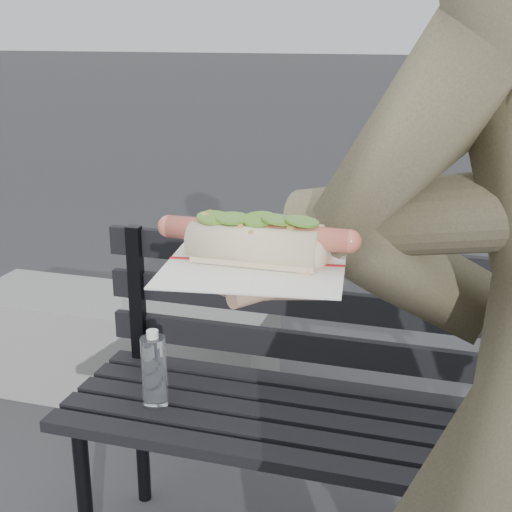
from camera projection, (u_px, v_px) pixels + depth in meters
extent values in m
cylinder|color=black|center=(85.00, 503.00, 1.86)|extent=(0.04, 0.04, 0.45)
cylinder|color=black|center=(142.00, 435.00, 2.17)|extent=(0.04, 0.04, 0.45)
cube|color=black|center=(342.00, 471.00, 1.59)|extent=(1.50, 0.07, 0.03)
cube|color=black|center=(348.00, 449.00, 1.67)|extent=(1.50, 0.07, 0.03)
cube|color=black|center=(355.00, 429.00, 1.75)|extent=(1.50, 0.07, 0.03)
cube|color=black|center=(360.00, 411.00, 1.84)|extent=(1.50, 0.07, 0.03)
cube|color=black|center=(366.00, 395.00, 1.92)|extent=(1.50, 0.07, 0.03)
cube|color=black|center=(137.00, 297.00, 2.05)|extent=(0.04, 0.03, 0.42)
cube|color=black|center=(369.00, 355.00, 1.91)|extent=(1.50, 0.02, 0.08)
cube|color=black|center=(371.00, 310.00, 1.87)|extent=(1.50, 0.02, 0.08)
cube|color=black|center=(374.00, 263.00, 1.83)|extent=(1.50, 0.02, 0.08)
cylinder|color=white|center=(154.00, 372.00, 1.81)|extent=(0.06, 0.06, 0.19)
cylinder|color=white|center=(152.00, 334.00, 1.78)|extent=(0.03, 0.03, 0.02)
cube|color=slate|center=(122.00, 346.00, 2.84)|extent=(1.20, 0.40, 0.40)
cylinder|color=#4A4131|center=(501.00, 211.00, 0.77)|extent=(0.51, 0.23, 0.19)
cylinder|color=#D8A384|center=(294.00, 274.00, 0.77)|extent=(0.09, 0.08, 0.07)
ellipsoid|color=#D8A384|center=(256.00, 278.00, 0.77)|extent=(0.10, 0.11, 0.03)
cylinder|color=#D8A384|center=(198.00, 280.00, 0.76)|extent=(0.06, 0.02, 0.02)
cylinder|color=#D8A384|center=(205.00, 274.00, 0.77)|extent=(0.06, 0.02, 0.02)
cylinder|color=#D8A384|center=(211.00, 269.00, 0.79)|extent=(0.06, 0.02, 0.02)
cylinder|color=#D8A384|center=(217.00, 263.00, 0.81)|extent=(0.06, 0.02, 0.02)
cylinder|color=#D8A384|center=(250.00, 295.00, 0.72)|extent=(0.04, 0.05, 0.02)
cube|color=white|center=(256.00, 263.00, 0.76)|extent=(0.21, 0.21, 0.00)
cube|color=#B21E1E|center=(256.00, 262.00, 0.76)|extent=(0.19, 0.03, 0.00)
cylinder|color=#CE624F|center=(256.00, 234.00, 0.75)|extent=(0.20, 0.02, 0.02)
sphere|color=#CE624F|center=(169.00, 226.00, 0.78)|extent=(0.03, 0.02, 0.02)
sphere|color=#CE624F|center=(350.00, 241.00, 0.73)|extent=(0.03, 0.02, 0.02)
sphere|color=#9E6B2D|center=(304.00, 225.00, 0.75)|extent=(0.01, 0.01, 0.01)
sphere|color=#9E6B2D|center=(240.00, 228.00, 0.74)|extent=(0.01, 0.01, 0.01)
sphere|color=#9E6B2D|center=(221.00, 223.00, 0.75)|extent=(0.01, 0.01, 0.01)
sphere|color=#9E6B2D|center=(293.00, 230.00, 0.76)|extent=(0.01, 0.01, 0.01)
sphere|color=#9E6B2D|center=(267.00, 230.00, 0.74)|extent=(0.01, 0.01, 0.01)
sphere|color=#9E6B2D|center=(277.00, 234.00, 0.74)|extent=(0.01, 0.01, 0.01)
sphere|color=#9E6B2D|center=(283.00, 230.00, 0.75)|extent=(0.01, 0.01, 0.01)
sphere|color=#9E6B2D|center=(288.00, 232.00, 0.74)|extent=(0.01, 0.01, 0.01)
sphere|color=#9E6B2D|center=(240.00, 226.00, 0.76)|extent=(0.01, 0.01, 0.01)
sphere|color=#9E6B2D|center=(203.00, 228.00, 0.76)|extent=(0.01, 0.01, 0.01)
sphere|color=#9E6B2D|center=(239.00, 224.00, 0.76)|extent=(0.01, 0.01, 0.01)
sphere|color=#9E6B2D|center=(209.00, 221.00, 0.76)|extent=(0.01, 0.01, 0.01)
sphere|color=#9E6B2D|center=(251.00, 234.00, 0.73)|extent=(0.01, 0.01, 0.01)
sphere|color=#9E6B2D|center=(257.00, 223.00, 0.75)|extent=(0.01, 0.01, 0.01)
sphere|color=#9E6B2D|center=(271.00, 225.00, 0.76)|extent=(0.01, 0.01, 0.01)
sphere|color=#9E6B2D|center=(276.00, 230.00, 0.75)|extent=(0.01, 0.01, 0.01)
sphere|color=#9E6B2D|center=(221.00, 218.00, 0.77)|extent=(0.01, 0.01, 0.01)
sphere|color=#9E6B2D|center=(210.00, 215.00, 0.79)|extent=(0.01, 0.01, 0.01)
sphere|color=#9E6B2D|center=(275.00, 228.00, 0.76)|extent=(0.01, 0.01, 0.01)
sphere|color=#9E6B2D|center=(228.00, 231.00, 0.74)|extent=(0.01, 0.01, 0.01)
sphere|color=#9E6B2D|center=(231.00, 229.00, 0.76)|extent=(0.01, 0.01, 0.01)
sphere|color=#9E6B2D|center=(290.00, 230.00, 0.73)|extent=(0.01, 0.01, 0.01)
sphere|color=#9E6B2D|center=(205.00, 219.00, 0.77)|extent=(0.01, 0.01, 0.01)
sphere|color=#9E6B2D|center=(302.00, 233.00, 0.74)|extent=(0.01, 0.01, 0.01)
sphere|color=#9E6B2D|center=(209.00, 222.00, 0.78)|extent=(0.01, 0.01, 0.01)
sphere|color=#9E6B2D|center=(218.00, 225.00, 0.76)|extent=(0.01, 0.01, 0.01)
cylinder|color=#548D26|center=(213.00, 218.00, 0.76)|extent=(0.04, 0.04, 0.01)
cylinder|color=#548D26|center=(233.00, 218.00, 0.76)|extent=(0.04, 0.04, 0.01)
cylinder|color=#548D26|center=(259.00, 219.00, 0.75)|extent=(0.04, 0.04, 0.01)
cylinder|color=#548D26|center=(278.00, 220.00, 0.75)|extent=(0.04, 0.04, 0.01)
cylinder|color=#548D26|center=(302.00, 221.00, 0.74)|extent=(0.04, 0.04, 0.01)
cube|color=brown|center=(195.00, 337.00, 3.39)|extent=(0.03, 0.05, 0.00)
cube|color=brown|center=(456.00, 415.00, 2.71)|extent=(0.09, 0.10, 0.00)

